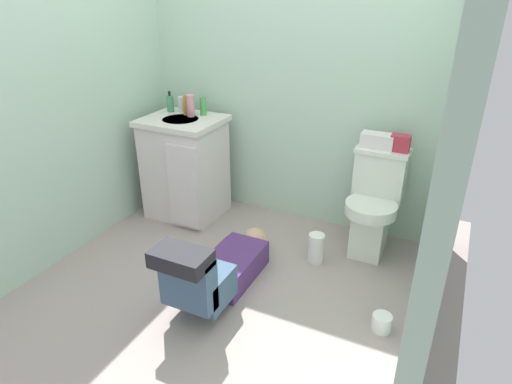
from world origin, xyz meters
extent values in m
cube|color=gray|center=(0.00, 0.00, -0.02)|extent=(2.84, 3.04, 0.04)
cube|color=#AFCEB7|center=(0.00, 1.06, 1.20)|extent=(2.50, 0.08, 2.40)
cube|color=#AFCEB7|center=(-1.21, 0.00, 1.20)|extent=(0.08, 2.04, 2.40)
cube|color=#AFCEB7|center=(1.21, 0.00, 1.20)|extent=(0.08, 2.04, 2.40)
cube|color=silver|center=(0.75, 0.73, 0.19)|extent=(0.22, 0.30, 0.38)
cylinder|color=silver|center=(0.75, 0.67, 0.38)|extent=(0.35, 0.35, 0.08)
cube|color=silver|center=(0.75, 0.86, 0.55)|extent=(0.34, 0.17, 0.34)
cube|color=silver|center=(0.75, 0.86, 0.73)|extent=(0.36, 0.19, 0.03)
cube|color=silver|center=(-0.75, 0.67, 0.39)|extent=(0.56, 0.48, 0.78)
cube|color=silver|center=(-0.75, 0.67, 0.80)|extent=(0.60, 0.52, 0.04)
cylinder|color=silver|center=(-0.75, 0.65, 0.79)|extent=(0.28, 0.28, 0.05)
cube|color=silver|center=(-0.60, 0.42, 0.37)|extent=(0.26, 0.03, 0.66)
cylinder|color=silver|center=(-0.75, 0.81, 0.87)|extent=(0.02, 0.02, 0.10)
cube|color=#512D6B|center=(0.02, 0.03, 0.09)|extent=(0.29, 0.52, 0.17)
sphere|color=tan|center=(0.02, 0.36, 0.10)|extent=(0.19, 0.19, 0.19)
cube|color=#3D5671|center=(0.02, -0.33, 0.18)|extent=(0.31, 0.28, 0.20)
cube|color=#3D5671|center=(0.02, -0.47, 0.30)|extent=(0.31, 0.12, 0.32)
cube|color=black|center=(0.02, -0.51, 0.47)|extent=(0.31, 0.19, 0.09)
cylinder|color=#512D6B|center=(-0.17, 0.19, 0.06)|extent=(0.08, 0.30, 0.08)
cube|color=silver|center=(0.71, 0.86, 0.80)|extent=(0.22, 0.11, 0.10)
cube|color=#B22D3F|center=(0.86, 0.86, 0.81)|extent=(0.12, 0.09, 0.11)
cylinder|color=#429161|center=(-0.94, 0.79, 0.89)|extent=(0.06, 0.06, 0.13)
cylinder|color=black|center=(-0.94, 0.79, 0.97)|extent=(0.02, 0.02, 0.04)
cylinder|color=silver|center=(-0.85, 0.82, 0.88)|extent=(0.06, 0.06, 0.13)
cylinder|color=#C3852A|center=(-0.78, 0.77, 0.90)|extent=(0.04, 0.04, 0.15)
cylinder|color=pink|center=(-0.72, 0.75, 0.90)|extent=(0.06, 0.06, 0.17)
cylinder|color=green|center=(-0.65, 0.82, 0.89)|extent=(0.05, 0.05, 0.14)
cylinder|color=white|center=(0.45, 0.45, 0.11)|extent=(0.11, 0.11, 0.21)
cylinder|color=white|center=(1.01, -0.04, 0.05)|extent=(0.11, 0.11, 0.10)
camera|label=1|loc=(1.21, -2.08, 1.78)|focal=31.16mm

